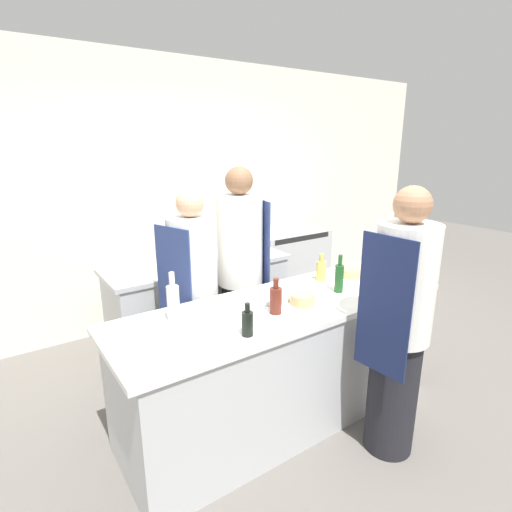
{
  "coord_description": "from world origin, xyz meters",
  "views": [
    {
      "loc": [
        -1.6,
        -1.97,
        1.95
      ],
      "look_at": [
        0.0,
        0.35,
        1.14
      ],
      "focal_mm": 28.0,
      "sensor_mm": 36.0,
      "label": 1
    }
  ],
  "objects_px": {
    "bowl_mixing_large": "(351,273)",
    "bowl_ceramic_blue": "(270,295)",
    "chef_at_prep_near": "(399,328)",
    "oven_range": "(284,266)",
    "bottle_wine": "(339,277)",
    "bottle_sauce": "(247,323)",
    "bottle_cooking_oil": "(401,268)",
    "bowl_prep_small": "(303,299)",
    "chef_at_pass_far": "(194,297)",
    "bottle_vinegar": "(173,302)",
    "bottle_water": "(321,270)",
    "stockpot": "(201,248)",
    "chef_at_stove": "(241,275)",
    "bottle_olive_oil": "(276,300)"
  },
  "relations": [
    {
      "from": "chef_at_pass_far",
      "to": "bottle_olive_oil",
      "type": "relative_size",
      "value": 6.94
    },
    {
      "from": "bowl_ceramic_blue",
      "to": "stockpot",
      "type": "relative_size",
      "value": 1.07
    },
    {
      "from": "bowl_prep_small",
      "to": "bowl_ceramic_blue",
      "type": "xyz_separation_m",
      "value": [
        -0.12,
        0.21,
        -0.01
      ]
    },
    {
      "from": "chef_at_stove",
      "to": "stockpot",
      "type": "bearing_deg",
      "value": -160.76
    },
    {
      "from": "bottle_cooking_oil",
      "to": "bowl_prep_small",
      "type": "xyz_separation_m",
      "value": [
        -1.0,
        0.04,
        -0.05
      ]
    },
    {
      "from": "bottle_cooking_oil",
      "to": "bottle_vinegar",
      "type": "bearing_deg",
      "value": 170.81
    },
    {
      "from": "bowl_mixing_large",
      "to": "bottle_cooking_oil",
      "type": "bearing_deg",
      "value": -41.08
    },
    {
      "from": "chef_at_pass_far",
      "to": "bottle_olive_oil",
      "type": "bearing_deg",
      "value": 178.93
    },
    {
      "from": "chef_at_prep_near",
      "to": "bottle_cooking_oil",
      "type": "xyz_separation_m",
      "value": [
        0.71,
        0.51,
        0.12
      ]
    },
    {
      "from": "bottle_wine",
      "to": "chef_at_pass_far",
      "type": "bearing_deg",
      "value": 140.31
    },
    {
      "from": "stockpot",
      "to": "oven_range",
      "type": "bearing_deg",
      "value": 17.91
    },
    {
      "from": "bottle_vinegar",
      "to": "bottle_wine",
      "type": "relative_size",
      "value": 1.12
    },
    {
      "from": "bowl_mixing_large",
      "to": "bowl_ceramic_blue",
      "type": "distance_m",
      "value": 0.83
    },
    {
      "from": "chef_at_pass_far",
      "to": "bottle_olive_oil",
      "type": "xyz_separation_m",
      "value": [
        0.22,
        -0.73,
        0.17
      ]
    },
    {
      "from": "chef_at_pass_far",
      "to": "oven_range",
      "type": "bearing_deg",
      "value": -76.06
    },
    {
      "from": "chef_at_pass_far",
      "to": "bottle_cooking_oil",
      "type": "relative_size",
      "value": 7.47
    },
    {
      "from": "bottle_sauce",
      "to": "bowl_mixing_large",
      "type": "height_order",
      "value": "bottle_sauce"
    },
    {
      "from": "chef_at_pass_far",
      "to": "bottle_vinegar",
      "type": "distance_m",
      "value": 0.62
    },
    {
      "from": "bottle_water",
      "to": "stockpot",
      "type": "distance_m",
      "value": 1.2
    },
    {
      "from": "chef_at_prep_near",
      "to": "chef_at_stove",
      "type": "bearing_deg",
      "value": 8.81
    },
    {
      "from": "oven_range",
      "to": "bottle_water",
      "type": "relative_size",
      "value": 4.36
    },
    {
      "from": "chef_at_stove",
      "to": "bowl_ceramic_blue",
      "type": "distance_m",
      "value": 0.59
    },
    {
      "from": "bottle_sauce",
      "to": "stockpot",
      "type": "bearing_deg",
      "value": 72.05
    },
    {
      "from": "chef_at_stove",
      "to": "stockpot",
      "type": "height_order",
      "value": "chef_at_stove"
    },
    {
      "from": "bottle_wine",
      "to": "bottle_cooking_oil",
      "type": "height_order",
      "value": "bottle_wine"
    },
    {
      "from": "oven_range",
      "to": "chef_at_stove",
      "type": "distance_m",
      "value": 1.72
    },
    {
      "from": "chef_at_prep_near",
      "to": "bottle_water",
      "type": "relative_size",
      "value": 7.86
    },
    {
      "from": "chef_at_pass_far",
      "to": "bottle_water",
      "type": "height_order",
      "value": "chef_at_pass_far"
    },
    {
      "from": "stockpot",
      "to": "chef_at_stove",
      "type": "bearing_deg",
      "value": -85.08
    },
    {
      "from": "chef_at_prep_near",
      "to": "stockpot",
      "type": "distance_m",
      "value": 1.98
    },
    {
      "from": "bottle_olive_oil",
      "to": "stockpot",
      "type": "bearing_deg",
      "value": 82.47
    },
    {
      "from": "bowl_ceramic_blue",
      "to": "chef_at_stove",
      "type": "bearing_deg",
      "value": 78.21
    },
    {
      "from": "bottle_wine",
      "to": "stockpot",
      "type": "height_order",
      "value": "bottle_wine"
    },
    {
      "from": "bottle_olive_oil",
      "to": "bottle_water",
      "type": "relative_size",
      "value": 1.07
    },
    {
      "from": "bottle_wine",
      "to": "bottle_sauce",
      "type": "bearing_deg",
      "value": -168.42
    },
    {
      "from": "bottle_cooking_oil",
      "to": "bowl_ceramic_blue",
      "type": "relative_size",
      "value": 0.79
    },
    {
      "from": "bottle_cooking_oil",
      "to": "bottle_water",
      "type": "xyz_separation_m",
      "value": [
        -0.56,
        0.33,
        0.0
      ]
    },
    {
      "from": "chef_at_prep_near",
      "to": "bowl_ceramic_blue",
      "type": "height_order",
      "value": "chef_at_prep_near"
    },
    {
      "from": "bowl_mixing_large",
      "to": "bottle_sauce",
      "type": "bearing_deg",
      "value": -163.35
    },
    {
      "from": "bowl_mixing_large",
      "to": "bowl_ceramic_blue",
      "type": "height_order",
      "value": "bowl_mixing_large"
    },
    {
      "from": "bottle_olive_oil",
      "to": "bottle_water",
      "type": "bearing_deg",
      "value": 23.61
    },
    {
      "from": "bottle_vinegar",
      "to": "bottle_water",
      "type": "bearing_deg",
      "value": 1.58
    },
    {
      "from": "chef_at_prep_near",
      "to": "bowl_mixing_large",
      "type": "relative_size",
      "value": 9.21
    },
    {
      "from": "bottle_vinegar",
      "to": "bowl_prep_small",
      "type": "distance_m",
      "value": 0.86
    },
    {
      "from": "chef_at_pass_far",
      "to": "stockpot",
      "type": "xyz_separation_m",
      "value": [
        0.41,
        0.67,
        0.17
      ]
    },
    {
      "from": "bowl_ceramic_blue",
      "to": "stockpot",
      "type": "distance_m",
      "value": 1.19
    },
    {
      "from": "bottle_wine",
      "to": "bottle_water",
      "type": "xyz_separation_m",
      "value": [
        0.07,
        0.26,
        -0.02
      ]
    },
    {
      "from": "bottle_olive_oil",
      "to": "bottle_sauce",
      "type": "relative_size",
      "value": 1.2
    },
    {
      "from": "chef_at_prep_near",
      "to": "oven_range",
      "type": "bearing_deg",
      "value": -26.37
    },
    {
      "from": "bottle_wine",
      "to": "bowl_mixing_large",
      "type": "xyz_separation_m",
      "value": [
        0.33,
        0.19,
        -0.08
      ]
    }
  ]
}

